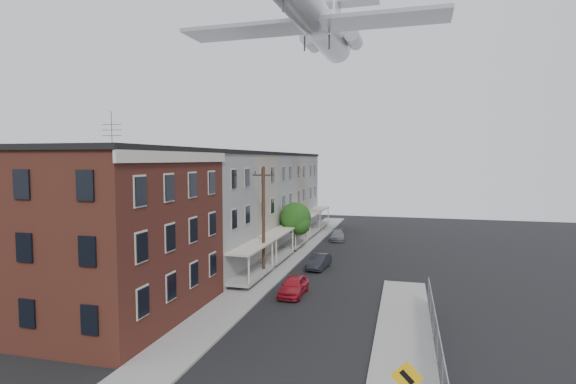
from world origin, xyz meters
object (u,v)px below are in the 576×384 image
at_px(street_tree, 296,219).
at_px(car_far, 337,235).
at_px(car_mid, 319,261).
at_px(car_near, 294,286).
at_px(utility_pole, 263,220).
at_px(airplane, 316,21).

xyz_separation_m(street_tree, car_far, (2.98, 8.22, -2.87)).
bearing_deg(car_mid, car_near, -85.74).
relative_size(utility_pole, airplane, 0.35).
bearing_deg(car_near, car_mid, 88.65).
xyz_separation_m(utility_pole, street_tree, (0.33, 9.92, -1.22)).
bearing_deg(car_mid, car_far, 98.21).
height_order(car_mid, airplane, airplane).
distance_m(utility_pole, car_far, 18.89).
bearing_deg(utility_pole, car_near, -49.03).
distance_m(street_tree, car_near, 14.61).
distance_m(car_near, car_far, 22.20).
bearing_deg(airplane, street_tree, 122.46).
xyz_separation_m(car_mid, car_far, (-0.49, 14.18, -0.06)).
height_order(car_far, airplane, airplane).
xyz_separation_m(utility_pole, car_mid, (3.80, 3.96, -4.04)).
bearing_deg(car_near, car_far, 91.17).
bearing_deg(car_near, street_tree, 103.48).
height_order(car_near, airplane, airplane).
relative_size(utility_pole, car_mid, 2.35).
bearing_deg(utility_pole, car_mid, 46.20).
height_order(utility_pole, car_near, utility_pole).
xyz_separation_m(car_near, car_far, (-0.22, 22.20, -0.10)).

